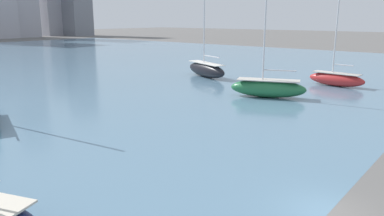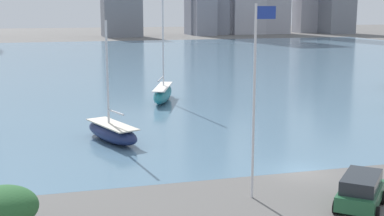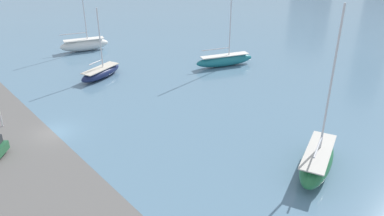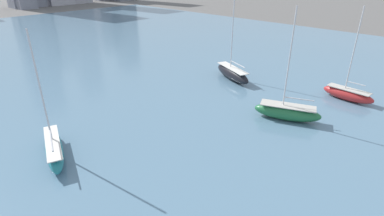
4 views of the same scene
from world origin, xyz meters
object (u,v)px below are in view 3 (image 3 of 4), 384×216
(sailboat_green, at_px, (317,160))
(sailboat_white, at_px, (84,44))
(sailboat_navy, at_px, (101,72))
(sailboat_teal, at_px, (225,60))

(sailboat_green, distance_m, sailboat_white, 46.96)
(sailboat_navy, relative_size, sailboat_white, 0.84)
(sailboat_green, xyz_separation_m, sailboat_teal, (-25.16, 13.84, -0.11))
(sailboat_navy, height_order, sailboat_teal, sailboat_teal)
(sailboat_navy, xyz_separation_m, sailboat_white, (-13.79, 4.27, 0.31))
(sailboat_navy, bearing_deg, sailboat_green, -14.16)
(sailboat_white, xyz_separation_m, sailboat_teal, (21.79, 12.87, -0.12))
(sailboat_navy, xyz_separation_m, sailboat_teal, (8.01, 17.13, 0.19))
(sailboat_white, height_order, sailboat_teal, sailboat_teal)
(sailboat_navy, distance_m, sailboat_teal, 18.91)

